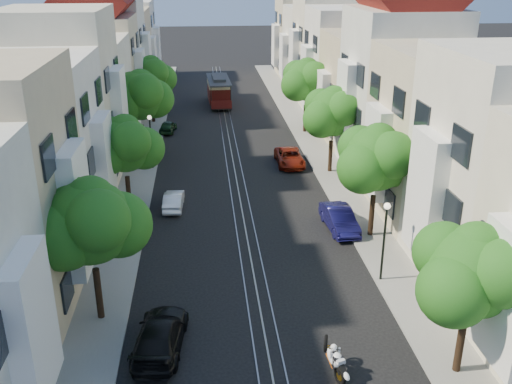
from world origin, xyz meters
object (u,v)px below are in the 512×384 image
object	(u,v)px
tree_w_b	(125,146)
parked_car_e_far	(290,157)
parked_car_w_far	(168,127)
tree_w_c	(141,96)
cable_car	(219,89)
tree_e_a	(473,275)
tree_w_d	(151,77)
tree_e_d	(307,81)
lamp_west	(151,134)
parked_car_w_near	(160,335)
sportbike_rider	(335,359)
tree_e_c	(333,114)
tree_e_b	(377,160)
tree_w_a	(92,224)
parked_car_w_mid	(174,200)
parked_car_e_mid	(339,219)
lamp_east	(385,230)

from	to	relation	value
tree_w_b	parked_car_e_far	xyz separation A→B (m)	(11.54, 8.05, -3.79)
tree_w_b	parked_car_w_far	bearing A→B (deg)	85.21
tree_w_c	cable_car	size ratio (longest dim) A/B	0.92
tree_e_a	tree_w_d	size ratio (longest dim) A/B	0.96
tree_e_d	lamp_west	xyz separation A→B (m)	(-13.56, -8.98, -2.02)
tree_w_d	parked_car_w_near	distance (m)	36.71
lamp_west	sportbike_rider	xyz separation A→B (m)	(8.68, -24.76, -2.04)
tree_e_c	lamp_west	size ratio (longest dim) A/B	1.57
tree_w_c	sportbike_rider	size ratio (longest dim) A/B	3.96
tree_e_a	cable_car	bearing A→B (deg)	99.43
tree_e_b	tree_w_a	size ratio (longest dim) A/B	1.00
tree_e_d	tree_e_a	bearing A→B (deg)	-90.00
tree_e_a	lamp_west	bearing A→B (deg)	118.45
lamp_west	parked_car_w_mid	world-z (taller)	lamp_west
tree_w_b	parked_car_e_mid	world-z (taller)	tree_w_b
tree_w_c	lamp_east	bearing A→B (deg)	-57.35
tree_e_c	sportbike_rider	size ratio (longest dim) A/B	3.64
sportbike_rider	parked_car_e_far	world-z (taller)	sportbike_rider
tree_e_b	sportbike_rider	world-z (taller)	tree_e_b
tree_w_c	tree_w_b	bearing A→B (deg)	-90.00
tree_w_d	cable_car	bearing A→B (deg)	46.79
lamp_west	parked_car_e_far	bearing A→B (deg)	0.14
tree_e_a	parked_car_e_mid	bearing A→B (deg)	97.22
cable_car	parked_car_e_mid	bearing A→B (deg)	-81.70
tree_e_d	parked_car_w_mid	distance (m)	20.84
parked_car_e_mid	tree_w_a	bearing A→B (deg)	-151.86
cable_car	lamp_east	bearing A→B (deg)	-82.27
tree_e_d	sportbike_rider	size ratio (longest dim) A/B	3.82
tree_e_c	parked_car_w_near	bearing A→B (deg)	-119.76
tree_w_c	sportbike_rider	xyz separation A→B (m)	(9.52, -27.73, -4.26)
tree_e_a	tree_e_c	world-z (taller)	tree_e_c
parked_car_e_far	tree_e_c	bearing A→B (deg)	-35.91
sportbike_rider	cable_car	size ratio (longest dim) A/B	0.23
lamp_west	tree_w_b	bearing A→B (deg)	-95.97
cable_car	parked_car_e_far	xyz separation A→B (m)	(4.81, -21.11, -1.12)
tree_e_a	sportbike_rider	bearing A→B (deg)	176.87
tree_e_a	tree_w_d	distance (m)	41.57
tree_w_c	lamp_west	distance (m)	3.81
parked_car_e_mid	tree_w_c	bearing A→B (deg)	126.21
tree_e_b	parked_car_w_near	size ratio (longest dim) A/B	1.43
lamp_west	parked_car_w_near	world-z (taller)	lamp_west
lamp_east	sportbike_rider	distance (m)	8.07
tree_e_c	lamp_west	distance (m)	13.82
tree_e_c	parked_car_e_far	distance (m)	5.32
tree_e_b	parked_car_w_mid	xyz separation A→B (m)	(-11.66, 5.27, -4.18)
tree_e_d	parked_car_e_far	xyz separation A→B (m)	(-2.86, -8.95, -4.25)
parked_car_e_far	parked_car_w_far	size ratio (longest dim) A/B	1.37
tree_w_a	parked_car_e_far	world-z (taller)	tree_w_a
tree_w_b	tree_w_d	bearing A→B (deg)	90.00
parked_car_w_mid	tree_e_a	bearing A→B (deg)	126.84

